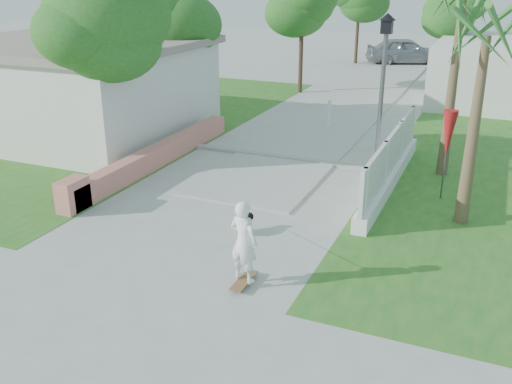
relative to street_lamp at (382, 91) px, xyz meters
The scene contains 20 objects.
ground 6.67m from the street_lamp, 117.80° to the right, with size 90.00×90.00×0.00m, color #B7B7B2.
path_strip 14.98m from the street_lamp, 101.31° to the left, with size 3.20×36.00×0.06m, color #B7B7B2.
curb 3.78m from the street_lamp, behind, with size 6.50×0.25×0.10m, color #999993.
grass_left 10.49m from the street_lamp, 165.83° to the left, with size 8.00×20.00×0.01m, color #286B21.
pink_wall 6.83m from the street_lamp, 162.57° to the right, with size 0.45×8.20×0.80m.
house_left 10.94m from the street_lamp, behind, with size 8.40×7.40×3.23m.
lattice_fence 2.01m from the street_lamp, 44.82° to the right, with size 0.35×7.00×1.50m.
building_right 12.93m from the street_lamp, 76.07° to the left, with size 6.00×8.00×2.60m, color silver.
street_lamp is the anchor object (origin of this frame).
bollard 5.56m from the street_lamp, 120.96° to the left, with size 0.14×0.14×1.09m.
patio_umbrella 2.27m from the street_lamp, 27.76° to the right, with size 0.36×0.36×2.30m.
tree_left_near 7.92m from the street_lamp, 161.15° to the right, with size 3.60×3.60×5.28m.
tree_left_mid 8.96m from the street_lamp, 160.42° to the left, with size 3.20×3.20×4.85m.
tree_path_left 12.10m from the street_lamp, 119.30° to the left, with size 3.40×3.40×5.23m.
tree_path_right 14.52m from the street_lamp, 88.74° to the left, with size 3.00×3.00×4.79m.
palm_far 2.85m from the street_lamp, 30.47° to the left, with size 1.80×1.80×5.30m.
palm_near 3.72m from the street_lamp, 42.61° to the right, with size 1.80×1.80×4.70m.
skateboarder 6.37m from the street_lamp, 102.99° to the right, with size 1.21×2.66×1.67m.
dog 5.60m from the street_lamp, 110.92° to the right, with size 0.29×0.65×0.44m.
parked_car 21.64m from the street_lamp, 97.50° to the left, with size 1.90×4.72×1.61m, color #A5A7AC.
Camera 1 is at (5.81, -9.77, 5.46)m, focal length 40.00 mm.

